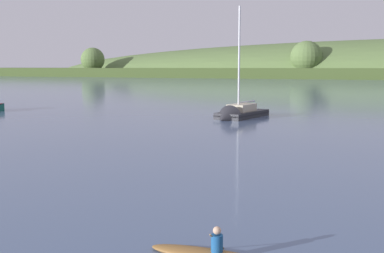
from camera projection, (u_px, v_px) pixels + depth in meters
The scene contains 1 object.
sailboat_far_left at pixel (237, 116), 47.67m from camera, with size 3.55×8.06×12.27m.
Camera 1 is at (10.41, 4.24, 5.11)m, focal length 44.58 mm.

